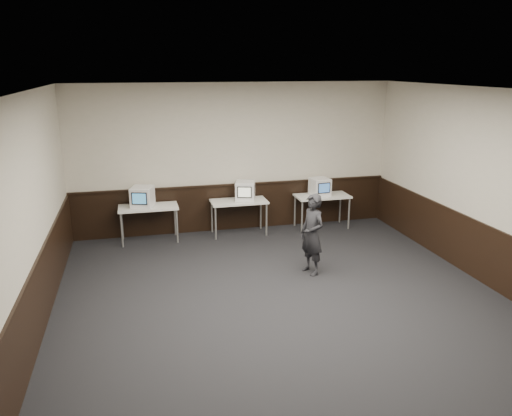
{
  "coord_description": "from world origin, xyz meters",
  "views": [
    {
      "loc": [
        -2.09,
        -6.47,
        3.54
      ],
      "look_at": [
        -0.11,
        1.6,
        1.15
      ],
      "focal_mm": 35.0,
      "sensor_mm": 36.0,
      "label": 1
    }
  ],
  "objects_px": {
    "desk_center": "(239,204)",
    "desk_right": "(322,198)",
    "desk_left": "(148,210)",
    "person": "(312,234)",
    "emac_center": "(245,191)",
    "emac_right": "(320,187)",
    "emac_left": "(142,197)"
  },
  "relations": [
    {
      "from": "emac_left",
      "to": "desk_left",
      "type": "bearing_deg",
      "value": 21.52
    },
    {
      "from": "desk_center",
      "to": "emac_left",
      "type": "distance_m",
      "value": 2.02
    },
    {
      "from": "desk_right",
      "to": "desk_center",
      "type": "bearing_deg",
      "value": 180.0
    },
    {
      "from": "emac_left",
      "to": "person",
      "type": "xyz_separation_m",
      "value": [
        2.8,
        -2.37,
        -0.24
      ]
    },
    {
      "from": "desk_right",
      "to": "person",
      "type": "distance_m",
      "value": 2.62
    },
    {
      "from": "desk_center",
      "to": "emac_right",
      "type": "xyz_separation_m",
      "value": [
        1.84,
        0.01,
        0.27
      ]
    },
    {
      "from": "desk_left",
      "to": "emac_right",
      "type": "relative_size",
      "value": 2.66
    },
    {
      "from": "desk_right",
      "to": "emac_left",
      "type": "distance_m",
      "value": 3.91
    },
    {
      "from": "emac_center",
      "to": "emac_right",
      "type": "height_order",
      "value": "emac_center"
    },
    {
      "from": "desk_left",
      "to": "emac_center",
      "type": "distance_m",
      "value": 2.07
    },
    {
      "from": "desk_left",
      "to": "desk_center",
      "type": "bearing_deg",
      "value": 0.0
    },
    {
      "from": "desk_center",
      "to": "person",
      "type": "distance_m",
      "value": 2.5
    },
    {
      "from": "desk_center",
      "to": "desk_right",
      "type": "xyz_separation_m",
      "value": [
        1.9,
        0.0,
        0.0
      ]
    },
    {
      "from": "emac_center",
      "to": "desk_left",
      "type": "bearing_deg",
      "value": -162.23
    },
    {
      "from": "emac_right",
      "to": "emac_left",
      "type": "bearing_deg",
      "value": 174.65
    },
    {
      "from": "desk_left",
      "to": "emac_left",
      "type": "height_order",
      "value": "emac_left"
    },
    {
      "from": "desk_center",
      "to": "desk_right",
      "type": "bearing_deg",
      "value": 0.0
    },
    {
      "from": "emac_left",
      "to": "desk_right",
      "type": "bearing_deg",
      "value": 17.5
    },
    {
      "from": "desk_center",
      "to": "emac_right",
      "type": "relative_size",
      "value": 2.66
    },
    {
      "from": "person",
      "to": "desk_right",
      "type": "bearing_deg",
      "value": 136.06
    },
    {
      "from": "emac_left",
      "to": "emac_right",
      "type": "bearing_deg",
      "value": 17.58
    },
    {
      "from": "desk_center",
      "to": "desk_right",
      "type": "height_order",
      "value": "same"
    },
    {
      "from": "desk_center",
      "to": "desk_right",
      "type": "distance_m",
      "value": 1.9
    },
    {
      "from": "desk_right",
      "to": "person",
      "type": "height_order",
      "value": "person"
    },
    {
      "from": "desk_left",
      "to": "emac_left",
      "type": "xyz_separation_m",
      "value": [
        -0.1,
        -0.01,
        0.28
      ]
    },
    {
      "from": "emac_center",
      "to": "person",
      "type": "xyz_separation_m",
      "value": [
        0.65,
        -2.39,
        -0.24
      ]
    },
    {
      "from": "emac_left",
      "to": "emac_center",
      "type": "relative_size",
      "value": 1.04
    },
    {
      "from": "desk_left",
      "to": "person",
      "type": "xyz_separation_m",
      "value": [
        2.7,
        -2.37,
        0.04
      ]
    },
    {
      "from": "emac_left",
      "to": "person",
      "type": "distance_m",
      "value": 3.68
    },
    {
      "from": "emac_center",
      "to": "person",
      "type": "bearing_deg",
      "value": -57.61
    },
    {
      "from": "emac_center",
      "to": "emac_left",
      "type": "bearing_deg",
      "value": -162.06
    },
    {
      "from": "desk_left",
      "to": "emac_left",
      "type": "relative_size",
      "value": 2.2
    }
  ]
}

